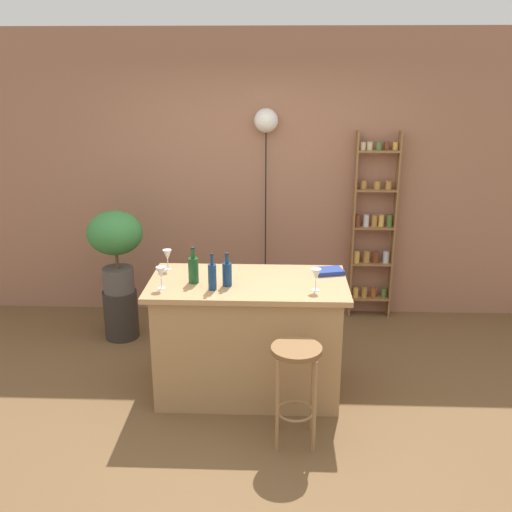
{
  "coord_description": "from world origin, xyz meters",
  "views": [
    {
      "loc": [
        0.22,
        -3.79,
        2.46
      ],
      "look_at": [
        0.05,
        0.55,
        1.04
      ],
      "focal_mm": 41.1,
      "sensor_mm": 36.0,
      "label": 1
    }
  ],
  "objects_px": {
    "plant_stool": "(121,314)",
    "bottle_sauce_amber": "(227,273)",
    "bottle_wine_red": "(193,269)",
    "bottle_spirits_clear": "(212,276)",
    "pendant_globe_light": "(266,123)",
    "wine_glass_left": "(316,275)",
    "spice_shelf": "(373,228)",
    "potted_plant": "(115,241)",
    "bar_stool": "(296,372)",
    "cookbook": "(329,271)",
    "wine_glass_right": "(167,256)",
    "wine_glass_center": "(161,273)"
  },
  "relations": [
    {
      "from": "wine_glass_center",
      "to": "wine_glass_right",
      "type": "xyz_separation_m",
      "value": [
        -0.03,
        0.41,
        0.0
      ]
    },
    {
      "from": "cookbook",
      "to": "pendant_globe_light",
      "type": "relative_size",
      "value": 0.1
    },
    {
      "from": "spice_shelf",
      "to": "potted_plant",
      "type": "height_order",
      "value": "spice_shelf"
    },
    {
      "from": "bar_stool",
      "to": "bottle_spirits_clear",
      "type": "relative_size",
      "value": 2.6
    },
    {
      "from": "bottle_spirits_clear",
      "to": "wine_glass_right",
      "type": "distance_m",
      "value": 0.58
    },
    {
      "from": "spice_shelf",
      "to": "bottle_sauce_amber",
      "type": "bearing_deg",
      "value": -129.04
    },
    {
      "from": "spice_shelf",
      "to": "pendant_globe_light",
      "type": "distance_m",
      "value": 1.47
    },
    {
      "from": "bottle_wine_red",
      "to": "wine_glass_right",
      "type": "xyz_separation_m",
      "value": [
        -0.24,
        0.28,
        0.01
      ]
    },
    {
      "from": "bottle_wine_red",
      "to": "wine_glass_center",
      "type": "bearing_deg",
      "value": -149.24
    },
    {
      "from": "bar_stool",
      "to": "pendant_globe_light",
      "type": "bearing_deg",
      "value": 96.66
    },
    {
      "from": "plant_stool",
      "to": "wine_glass_center",
      "type": "height_order",
      "value": "wine_glass_center"
    },
    {
      "from": "cookbook",
      "to": "pendant_globe_light",
      "type": "bearing_deg",
      "value": 96.77
    },
    {
      "from": "bar_stool",
      "to": "pendant_globe_light",
      "type": "relative_size",
      "value": 0.34
    },
    {
      "from": "wine_glass_center",
      "to": "cookbook",
      "type": "height_order",
      "value": "wine_glass_center"
    },
    {
      "from": "bottle_wine_red",
      "to": "pendant_globe_light",
      "type": "bearing_deg",
      "value": 72.64
    },
    {
      "from": "spice_shelf",
      "to": "bottle_sauce_amber",
      "type": "xyz_separation_m",
      "value": [
        -1.31,
        -1.61,
        0.09
      ]
    },
    {
      "from": "wine_glass_center",
      "to": "wine_glass_right",
      "type": "relative_size",
      "value": 1.0
    },
    {
      "from": "bar_stool",
      "to": "wine_glass_right",
      "type": "bearing_deg",
      "value": 138.7
    },
    {
      "from": "cookbook",
      "to": "pendant_globe_light",
      "type": "height_order",
      "value": "pendant_globe_light"
    },
    {
      "from": "plant_stool",
      "to": "cookbook",
      "type": "distance_m",
      "value": 2.12
    },
    {
      "from": "bar_stool",
      "to": "cookbook",
      "type": "relative_size",
      "value": 3.37
    },
    {
      "from": "bar_stool",
      "to": "bottle_spirits_clear",
      "type": "height_order",
      "value": "bottle_spirits_clear"
    },
    {
      "from": "bar_stool",
      "to": "bottle_wine_red",
      "type": "bearing_deg",
      "value": 141.62
    },
    {
      "from": "potted_plant",
      "to": "bottle_sauce_amber",
      "type": "xyz_separation_m",
      "value": [
        1.1,
        -1.01,
        0.07
      ]
    },
    {
      "from": "bottle_wine_red",
      "to": "bottle_spirits_clear",
      "type": "xyz_separation_m",
      "value": [
        0.15,
        -0.14,
        -0.0
      ]
    },
    {
      "from": "bar_stool",
      "to": "wine_glass_left",
      "type": "xyz_separation_m",
      "value": [
        0.14,
        0.47,
        0.51
      ]
    },
    {
      "from": "potted_plant",
      "to": "bottle_wine_red",
      "type": "height_order",
      "value": "potted_plant"
    },
    {
      "from": "bottle_wine_red",
      "to": "pendant_globe_light",
      "type": "relative_size",
      "value": 0.13
    },
    {
      "from": "bottle_spirits_clear",
      "to": "bottle_wine_red",
      "type": "bearing_deg",
      "value": 138.81
    },
    {
      "from": "spice_shelf",
      "to": "pendant_globe_light",
      "type": "xyz_separation_m",
      "value": [
        -1.06,
        0.03,
        1.01
      ]
    },
    {
      "from": "bottle_wine_red",
      "to": "wine_glass_left",
      "type": "bearing_deg",
      "value": -8.01
    },
    {
      "from": "plant_stool",
      "to": "bottle_sauce_amber",
      "type": "distance_m",
      "value": 1.69
    },
    {
      "from": "plant_stool",
      "to": "potted_plant",
      "type": "height_order",
      "value": "potted_plant"
    },
    {
      "from": "plant_stool",
      "to": "wine_glass_left",
      "type": "xyz_separation_m",
      "value": [
        1.74,
        -1.08,
        0.81
      ]
    },
    {
      "from": "spice_shelf",
      "to": "bottle_spirits_clear",
      "type": "xyz_separation_m",
      "value": [
        -1.41,
        -1.69,
        0.09
      ]
    },
    {
      "from": "bottle_spirits_clear",
      "to": "wine_glass_left",
      "type": "relative_size",
      "value": 1.66
    },
    {
      "from": "bottle_spirits_clear",
      "to": "cookbook",
      "type": "height_order",
      "value": "bottle_spirits_clear"
    },
    {
      "from": "bottle_sauce_amber",
      "to": "pendant_globe_light",
      "type": "relative_size",
      "value": 0.12
    },
    {
      "from": "potted_plant",
      "to": "wine_glass_right",
      "type": "bearing_deg",
      "value": -48.45
    },
    {
      "from": "bottle_spirits_clear",
      "to": "pendant_globe_light",
      "type": "xyz_separation_m",
      "value": [
        0.34,
        1.72,
        0.91
      ]
    },
    {
      "from": "cookbook",
      "to": "pendant_globe_light",
      "type": "xyz_separation_m",
      "value": [
        -0.52,
        1.35,
        1.0
      ]
    },
    {
      "from": "spice_shelf",
      "to": "potted_plant",
      "type": "distance_m",
      "value": 2.48
    },
    {
      "from": "spice_shelf",
      "to": "bottle_spirits_clear",
      "type": "relative_size",
      "value": 6.88
    },
    {
      "from": "wine_glass_right",
      "to": "pendant_globe_light",
      "type": "relative_size",
      "value": 0.08
    },
    {
      "from": "wine_glass_right",
      "to": "bottle_sauce_amber",
      "type": "bearing_deg",
      "value": -33.63
    },
    {
      "from": "potted_plant",
      "to": "wine_glass_center",
      "type": "relative_size",
      "value": 4.65
    },
    {
      "from": "wine_glass_left",
      "to": "wine_glass_right",
      "type": "relative_size",
      "value": 1.0
    },
    {
      "from": "wine_glass_right",
      "to": "pendant_globe_light",
      "type": "bearing_deg",
      "value": 60.49
    },
    {
      "from": "bottle_spirits_clear",
      "to": "cookbook",
      "type": "distance_m",
      "value": 0.95
    },
    {
      "from": "wine_glass_center",
      "to": "wine_glass_left",
      "type": "bearing_deg",
      "value": 0.13
    }
  ]
}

